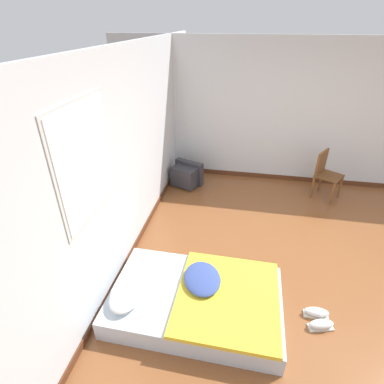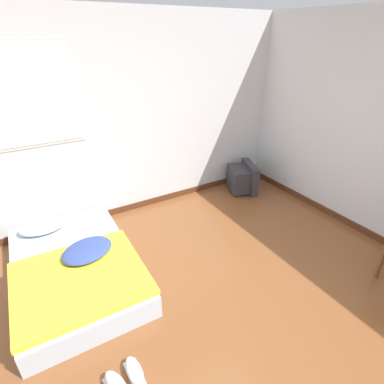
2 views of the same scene
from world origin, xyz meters
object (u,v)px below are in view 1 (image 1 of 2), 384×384
Objects in this scene: crt_tv at (186,175)px; sneaker_pair at (319,318)px; mattress_bed at (196,299)px; wooden_chair at (325,171)px.

crt_tv reaches higher than sneaker_pair.
crt_tv is 3.38m from sneaker_pair.
crt_tv is (2.80, 0.69, 0.07)m from mattress_bed.
crt_tv is at bearing 91.30° from wooden_chair.
mattress_bed is 2.88m from crt_tv.
wooden_chair is at bearing -9.76° from sneaker_pair.
mattress_bed is 6.31× the size of sneaker_pair.
mattress_bed is at bearing 147.81° from wooden_chair.
crt_tv is 0.73× the size of wooden_chair.
wooden_chair is 2.85m from sneaker_pair.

